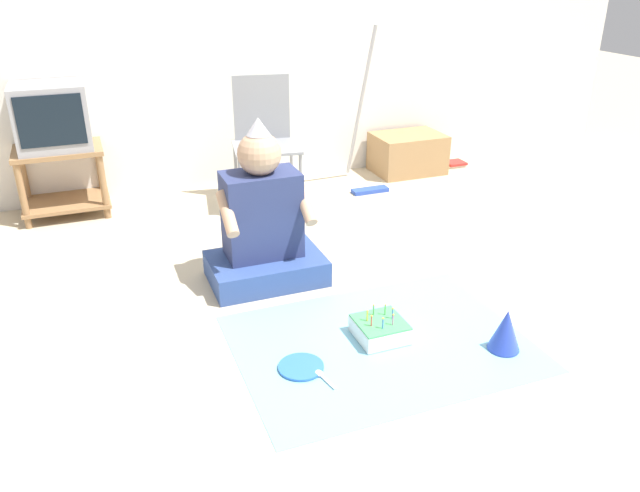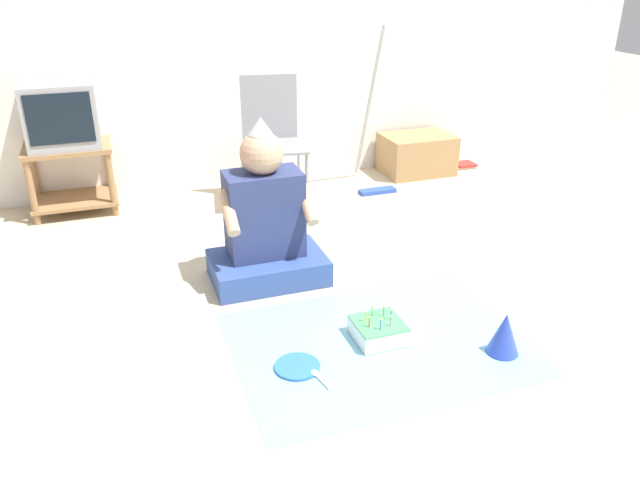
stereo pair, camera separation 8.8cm
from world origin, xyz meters
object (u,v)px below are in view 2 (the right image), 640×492
at_px(tv, 61,114).
at_px(birthday_cake, 378,330).
at_px(paper_plate, 297,366).
at_px(person_seated, 265,226).
at_px(book_pile, 464,165).
at_px(dust_mop, 373,143).
at_px(party_hat_blue, 505,333).
at_px(folding_chair, 271,133).
at_px(cardboard_box_stack, 417,154).

relative_size(tv, birthday_cake, 2.01).
bearing_deg(paper_plate, person_seated, 83.59).
relative_size(tv, book_pile, 2.76).
distance_m(dust_mop, party_hat_blue, 2.26).
bearing_deg(birthday_cake, book_pile, 50.62).
distance_m(folding_chair, book_pile, 1.82).
relative_size(cardboard_box_stack, person_seated, 0.62).
bearing_deg(paper_plate, birthday_cake, 12.59).
height_order(party_hat_blue, paper_plate, party_hat_blue).
xyz_separation_m(tv, paper_plate, (0.90, -2.27, -0.67)).
bearing_deg(party_hat_blue, birthday_cake, 149.09).
bearing_deg(party_hat_blue, tv, 126.28).
bearing_deg(birthday_cake, dust_mop, 67.33).
distance_m(person_seated, birthday_cake, 0.88).
height_order(tv, birthday_cake, tv).
bearing_deg(book_pile, party_hat_blue, -117.68).
distance_m(book_pile, person_seated, 2.51).
bearing_deg(book_pile, tv, 179.26).
xyz_separation_m(folding_chair, person_seated, (-0.35, -1.13, -0.20)).
relative_size(folding_chair, book_pile, 5.40).
xyz_separation_m(party_hat_blue, paper_plate, (-0.91, 0.19, -0.09)).
bearing_deg(tv, paper_plate, -68.34).
xyz_separation_m(folding_chair, paper_plate, (-0.45, -2.00, -0.50)).
height_order(folding_chair, dust_mop, dust_mop).
bearing_deg(tv, cardboard_box_stack, -0.61).
bearing_deg(paper_plate, cardboard_box_stack, 52.42).
relative_size(dust_mop, party_hat_blue, 6.13).
bearing_deg(book_pile, birthday_cake, -129.38).
distance_m(tv, cardboard_box_stack, 2.68).
relative_size(book_pile, birthday_cake, 0.73).
bearing_deg(person_seated, cardboard_box_stack, 40.23).
relative_size(dust_mop, birthday_cake, 5.36).
height_order(person_seated, paper_plate, person_seated).
bearing_deg(cardboard_box_stack, tv, 179.39).
xyz_separation_m(tv, cardboard_box_stack, (2.63, -0.03, -0.52)).
relative_size(cardboard_box_stack, party_hat_blue, 2.79).
bearing_deg(book_pile, dust_mop, -167.62).
bearing_deg(cardboard_box_stack, folding_chair, -168.94).
bearing_deg(birthday_cake, paper_plate, -167.41).
bearing_deg(paper_plate, book_pile, 45.68).
relative_size(tv, paper_plate, 2.27).
xyz_separation_m(cardboard_box_stack, book_pile, (0.45, -0.01, -0.14)).
distance_m(cardboard_box_stack, dust_mop, 0.58).
bearing_deg(folding_chair, paper_plate, -102.61).
bearing_deg(folding_chair, book_pile, 7.82).
bearing_deg(person_seated, folding_chair, 72.82).
xyz_separation_m(dust_mop, person_seated, (-1.14, -1.16, -0.05)).
bearing_deg(tv, party_hat_blue, -53.72).
xyz_separation_m(folding_chair, book_pile, (1.74, 0.24, -0.49)).
distance_m(folding_chair, birthday_cake, 1.96).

